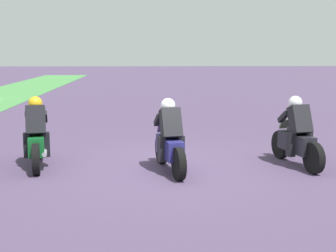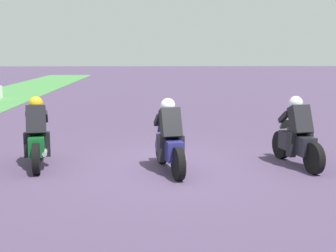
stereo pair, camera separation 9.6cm
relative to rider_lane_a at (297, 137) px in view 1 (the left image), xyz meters
The scene contains 4 objects.
ground_plane 2.90m from the rider_lane_a, 92.12° to the left, with size 120.00×120.00×0.00m, color #4A3A58.
rider_lane_a is the anchor object (origin of this frame).
rider_lane_b 2.80m from the rider_lane_a, 97.35° to the left, with size 2.02×0.65×1.51m.
rider_lane_c 5.61m from the rider_lane_a, 88.59° to the left, with size 2.03×0.63×1.51m.
Camera 1 is at (-9.55, 0.37, 2.50)m, focal length 49.21 mm.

